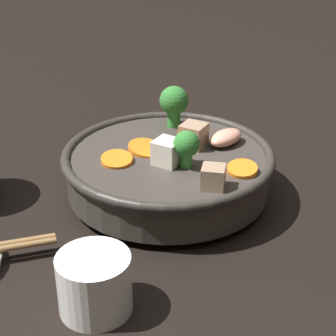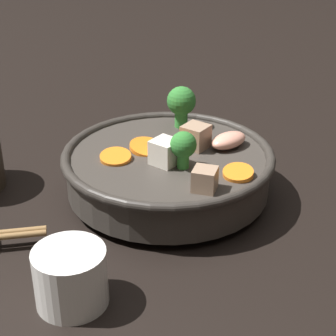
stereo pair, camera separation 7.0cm
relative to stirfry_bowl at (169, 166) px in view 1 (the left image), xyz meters
The scene contains 3 objects.
ground_plane 0.04m from the stirfry_bowl, 40.78° to the left, with size 3.00×3.00×0.00m, color black.
stirfry_bowl is the anchor object (origin of this frame).
tea_cup 0.22m from the stirfry_bowl, 73.84° to the left, with size 0.07×0.07×0.06m.
Camera 1 is at (-0.02, 0.62, 0.36)m, focal length 60.00 mm.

